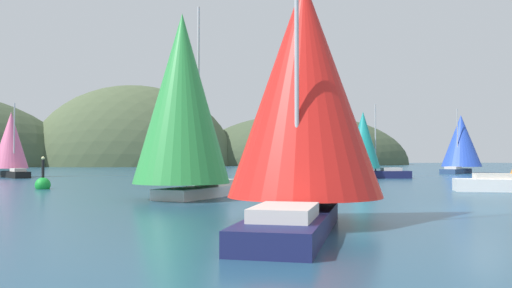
{
  "coord_description": "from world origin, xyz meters",
  "views": [
    {
      "loc": [
        -17.51,
        -17.33,
        2.27
      ],
      "look_at": [
        0.0,
        27.06,
        3.57
      ],
      "focal_mm": 36.27,
      "sensor_mm": 36.0,
      "label": 1
    }
  ],
  "objects_px": {
    "sailboat_navy_sail": "(285,134)",
    "channel_buoy": "(43,184)",
    "sailboat_teal_sail": "(365,144)",
    "sailboat_red_spinnaker": "(304,93)",
    "sailboat_blue_spinnaker": "(461,142)",
    "sailboat_green_sail": "(183,102)",
    "sailboat_pink_spinnaker": "(11,143)"
  },
  "relations": [
    {
      "from": "sailboat_green_sail",
      "to": "channel_buoy",
      "type": "height_order",
      "value": "sailboat_green_sail"
    },
    {
      "from": "sailboat_red_spinnaker",
      "to": "channel_buoy",
      "type": "distance_m",
      "value": 26.76
    },
    {
      "from": "sailboat_blue_spinnaker",
      "to": "sailboat_navy_sail",
      "type": "relative_size",
      "value": 1.06
    },
    {
      "from": "sailboat_red_spinnaker",
      "to": "sailboat_pink_spinnaker",
      "type": "bearing_deg",
      "value": 103.79
    },
    {
      "from": "sailboat_red_spinnaker",
      "to": "sailboat_navy_sail",
      "type": "distance_m",
      "value": 38.36
    },
    {
      "from": "sailboat_pink_spinnaker",
      "to": "sailboat_navy_sail",
      "type": "xyz_separation_m",
      "value": [
        28.16,
        -16.53,
        0.78
      ]
    },
    {
      "from": "sailboat_pink_spinnaker",
      "to": "sailboat_red_spinnaker",
      "type": "bearing_deg",
      "value": -76.21
    },
    {
      "from": "sailboat_pink_spinnaker",
      "to": "channel_buoy",
      "type": "distance_m",
      "value": 27.21
    },
    {
      "from": "sailboat_teal_sail",
      "to": "sailboat_red_spinnaker",
      "type": "height_order",
      "value": "sailboat_red_spinnaker"
    },
    {
      "from": "sailboat_red_spinnaker",
      "to": "sailboat_blue_spinnaker",
      "type": "relative_size",
      "value": 0.99
    },
    {
      "from": "sailboat_green_sail",
      "to": "channel_buoy",
      "type": "relative_size",
      "value": 4.2
    },
    {
      "from": "sailboat_teal_sail",
      "to": "sailboat_red_spinnaker",
      "type": "relative_size",
      "value": 0.82
    },
    {
      "from": "sailboat_teal_sail",
      "to": "sailboat_pink_spinnaker",
      "type": "bearing_deg",
      "value": 154.02
    },
    {
      "from": "sailboat_navy_sail",
      "to": "sailboat_red_spinnaker",
      "type": "bearing_deg",
      "value": -113.82
    },
    {
      "from": "sailboat_teal_sail",
      "to": "sailboat_blue_spinnaker",
      "type": "height_order",
      "value": "sailboat_blue_spinnaker"
    },
    {
      "from": "sailboat_teal_sail",
      "to": "sailboat_navy_sail",
      "type": "xyz_separation_m",
      "value": [
        -9.14,
        1.64,
        1.0
      ]
    },
    {
      "from": "sailboat_green_sail",
      "to": "sailboat_navy_sail",
      "type": "height_order",
      "value": "sailboat_green_sail"
    },
    {
      "from": "sailboat_navy_sail",
      "to": "channel_buoy",
      "type": "bearing_deg",
      "value": -157.28
    },
    {
      "from": "sailboat_green_sail",
      "to": "sailboat_blue_spinnaker",
      "type": "relative_size",
      "value": 1.08
    },
    {
      "from": "sailboat_red_spinnaker",
      "to": "channel_buoy",
      "type": "bearing_deg",
      "value": 109.28
    },
    {
      "from": "sailboat_blue_spinnaker",
      "to": "channel_buoy",
      "type": "bearing_deg",
      "value": -160.8
    },
    {
      "from": "sailboat_teal_sail",
      "to": "sailboat_navy_sail",
      "type": "bearing_deg",
      "value": 169.81
    },
    {
      "from": "sailboat_green_sail",
      "to": "sailboat_blue_spinnaker",
      "type": "xyz_separation_m",
      "value": [
        50.74,
        33.21,
        -0.71
      ]
    },
    {
      "from": "sailboat_green_sail",
      "to": "sailboat_red_spinnaker",
      "type": "xyz_separation_m",
      "value": [
        1.41,
        -11.95,
        -0.86
      ]
    },
    {
      "from": "sailboat_blue_spinnaker",
      "to": "channel_buoy",
      "type": "xyz_separation_m",
      "value": [
        -58.06,
        -20.21,
        -4.3
      ]
    },
    {
      "from": "sailboat_teal_sail",
      "to": "sailboat_blue_spinnaker",
      "type": "distance_m",
      "value": 27.35
    },
    {
      "from": "sailboat_blue_spinnaker",
      "to": "channel_buoy",
      "type": "relative_size",
      "value": 3.88
    },
    {
      "from": "sailboat_pink_spinnaker",
      "to": "sailboat_blue_spinnaker",
      "type": "bearing_deg",
      "value": -5.94
    },
    {
      "from": "sailboat_red_spinnaker",
      "to": "sailboat_blue_spinnaker",
      "type": "xyz_separation_m",
      "value": [
        49.33,
        45.16,
        0.15
      ]
    },
    {
      "from": "sailboat_red_spinnaker",
      "to": "channel_buoy",
      "type": "xyz_separation_m",
      "value": [
        -8.73,
        24.95,
        -4.15
      ]
    },
    {
      "from": "channel_buoy",
      "to": "sailboat_blue_spinnaker",
      "type": "bearing_deg",
      "value": 19.2
    },
    {
      "from": "sailboat_pink_spinnaker",
      "to": "sailboat_teal_sail",
      "type": "relative_size",
      "value": 1.04
    }
  ]
}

